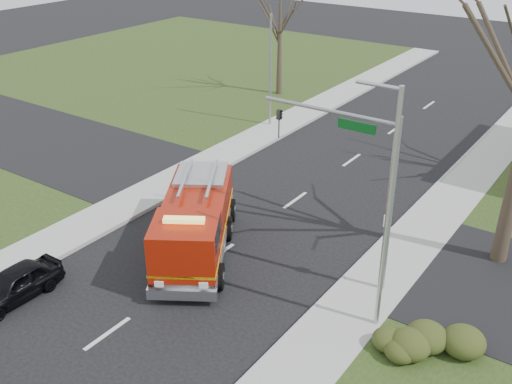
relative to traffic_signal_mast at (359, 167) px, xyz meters
The scene contains 10 objects.
ground 7.18m from the traffic_signal_mast, 163.94° to the right, with size 120.00×120.00×0.00m, color black.
sidewalk_right 4.97m from the traffic_signal_mast, 56.58° to the right, with size 2.40×80.00×0.15m, color #9D9D98.
sidewalk_left 12.41m from the traffic_signal_mast, behind, with size 2.40×80.00×0.15m, color #9D9D98.
hedge_corner 6.14m from the traffic_signal_mast, 33.41° to the right, with size 2.80×2.00×0.90m, color #2C3814.
bare_tree_left 23.97m from the traffic_signal_mast, 129.43° to the left, with size 4.50×4.50×9.00m.
traffic_signal_mast is the anchor object (origin of this frame).
streetlight_pole 2.78m from the traffic_signal_mast, 46.02° to the right, with size 1.48×0.16×8.40m.
utility_pole_far 17.38m from the traffic_signal_mast, 133.85° to the left, with size 0.14×0.14×7.00m, color gray.
fire_engine 7.18m from the traffic_signal_mast, 162.24° to the right, with size 5.90×7.40×2.90m.
parked_car_maroon 13.01m from the traffic_signal_mast, 139.64° to the right, with size 1.45×3.60×1.23m, color black.
Camera 1 is at (13.15, -16.17, 13.09)m, focal length 42.00 mm.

